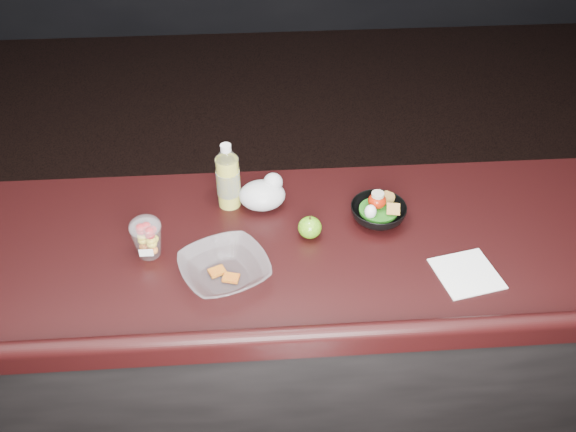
% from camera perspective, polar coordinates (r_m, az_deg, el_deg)
% --- Properties ---
extents(room_shell, '(8.00, 8.00, 8.00)m').
position_cam_1_polar(room_shell, '(1.13, -2.72, 17.75)').
color(room_shell, black).
rests_on(room_shell, ground).
extents(counter, '(4.06, 0.71, 1.02)m').
position_cam_1_polar(counter, '(2.21, -1.91, -12.25)').
color(counter, black).
rests_on(counter, ground).
extents(lemonade_bottle, '(0.07, 0.07, 0.22)m').
position_cam_1_polar(lemonade_bottle, '(1.92, -5.34, 3.19)').
color(lemonade_bottle, gold).
rests_on(lemonade_bottle, counter).
extents(fruit_cup, '(0.09, 0.09, 0.13)m').
position_cam_1_polar(fruit_cup, '(1.80, -12.45, -1.80)').
color(fruit_cup, white).
rests_on(fruit_cup, counter).
extents(green_apple, '(0.07, 0.07, 0.07)m').
position_cam_1_polar(green_apple, '(1.84, 1.95, -1.02)').
color(green_apple, '#30780D').
rests_on(green_apple, counter).
extents(plastic_bag, '(0.14, 0.12, 0.10)m').
position_cam_1_polar(plastic_bag, '(1.94, -2.19, 2.00)').
color(plastic_bag, silver).
rests_on(plastic_bag, counter).
extents(snack_bowl, '(0.22, 0.22, 0.09)m').
position_cam_1_polar(snack_bowl, '(1.91, 7.99, 0.39)').
color(snack_bowl, black).
rests_on(snack_bowl, counter).
extents(takeout_bowl, '(0.30, 0.30, 0.06)m').
position_cam_1_polar(takeout_bowl, '(1.73, -5.66, -4.78)').
color(takeout_bowl, silver).
rests_on(takeout_bowl, counter).
extents(paper_napkin, '(0.19, 0.19, 0.00)m').
position_cam_1_polar(paper_napkin, '(1.81, 15.60, -4.95)').
color(paper_napkin, white).
rests_on(paper_napkin, counter).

